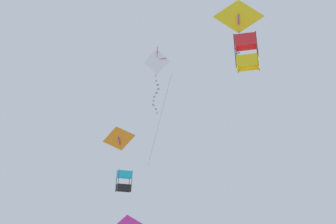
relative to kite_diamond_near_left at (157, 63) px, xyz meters
name	(u,v)px	position (x,y,z in m)	size (l,w,h in m)	color
kite_diamond_near_left	(157,63)	(0.00, 0.00, 0.00)	(2.11, 1.26, 9.83)	white
kite_box_mid_left	(247,52)	(4.53, -7.99, -3.32)	(2.03, 2.30, 2.46)	red
kite_delta_upper_right	(119,139)	(-2.61, 0.82, -6.17)	(2.00, 1.70, 1.13)	orange
kite_box_near_right	(124,181)	(-2.62, -4.90, -11.15)	(0.92, 1.17, 1.44)	#1EB2C6
kite_delta_highest	(239,17)	(4.30, -7.53, -0.40)	(2.53, 1.24, 3.51)	yellow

